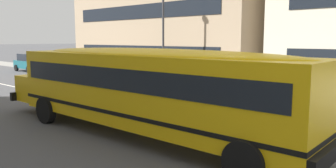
% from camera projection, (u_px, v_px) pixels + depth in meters
% --- Properties ---
extents(ground_plane, '(400.00, 400.00, 0.00)m').
position_uv_depth(ground_plane, '(203.00, 128.00, 11.43)').
color(ground_plane, '#4C4C4F').
extents(sidewalk_far, '(120.00, 3.00, 0.01)m').
position_uv_depth(sidewalk_far, '(297.00, 98.00, 17.25)').
color(sidewalk_far, gray).
rests_on(sidewalk_far, ground_plane).
extents(lane_centreline, '(110.00, 0.16, 0.01)m').
position_uv_depth(lane_centreline, '(203.00, 128.00, 11.43)').
color(lane_centreline, silver).
rests_on(lane_centreline, ground_plane).
extents(school_bus, '(12.16, 2.89, 2.71)m').
position_uv_depth(school_bus, '(142.00, 84.00, 10.39)').
color(school_bus, yellow).
rests_on(school_bus, ground_plane).
extents(parked_car_beige_far_corner, '(3.94, 1.97, 1.64)m').
position_uv_depth(parked_car_beige_far_corner, '(115.00, 71.00, 22.95)').
color(parked_car_beige_far_corner, '#C1B28E').
rests_on(parked_car_beige_far_corner, ground_plane).
extents(parked_car_teal_near_corner, '(3.94, 1.96, 1.64)m').
position_uv_depth(parked_car_teal_near_corner, '(31.00, 62.00, 31.47)').
color(parked_car_teal_near_corner, '#195B66').
rests_on(parked_car_teal_near_corner, ground_plane).
extents(street_lamp, '(0.44, 0.44, 6.80)m').
position_uv_depth(street_lamp, '(163.00, 18.00, 22.04)').
color(street_lamp, '#38383D').
rests_on(street_lamp, ground_plane).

